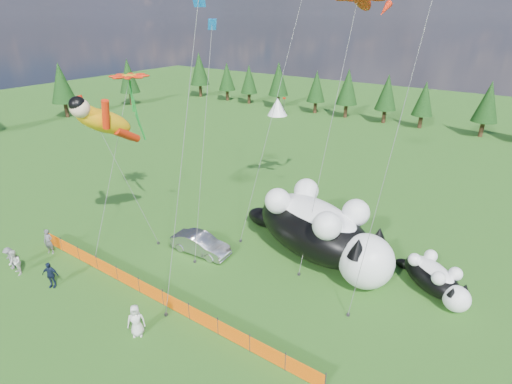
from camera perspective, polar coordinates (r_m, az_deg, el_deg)
ground at (r=26.31m, az=-9.74°, el=-11.37°), size 160.00×160.00×0.00m
safety_fence at (r=24.43m, az=-14.79°, el=-13.59°), size 22.06×0.06×1.10m
tree_line at (r=62.86m, az=20.15°, el=12.53°), size 90.00×4.00×8.00m
festival_tents at (r=56.76m, az=29.07°, el=7.11°), size 50.00×3.20×2.80m
cat_large at (r=26.69m, az=9.00°, el=-5.29°), size 12.25×6.87×4.52m
cat_small at (r=26.13m, az=24.18°, el=-11.13°), size 4.88×4.02×2.02m
car at (r=27.81m, az=-7.93°, el=-7.37°), size 4.35×1.79×1.40m
spectator_a at (r=30.88m, az=-27.51°, el=-6.31°), size 0.77×0.66×1.80m
spectator_b at (r=29.51m, az=-31.18°, el=-8.66°), size 0.93×0.68×1.73m
spectator_c at (r=27.30m, az=-27.32°, el=-10.46°), size 1.12×0.94×1.70m
spectator_d at (r=30.41m, az=-31.75°, el=-8.05°), size 1.06×0.64×1.54m
spectator_e at (r=22.07m, az=-16.76°, el=-17.19°), size 1.06×1.04×1.84m
superhero_kite at (r=27.29m, az=-20.82°, el=9.40°), size 4.40×4.65×11.15m
flower_kite at (r=29.74m, az=-17.65°, el=15.19°), size 3.25×7.61×12.66m
diamond_kite_a at (r=25.80m, az=-6.46°, el=20.61°), size 1.26×4.24×15.31m
diamond_kite_c at (r=20.79m, az=-8.44°, el=23.81°), size 1.11×4.60×16.70m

